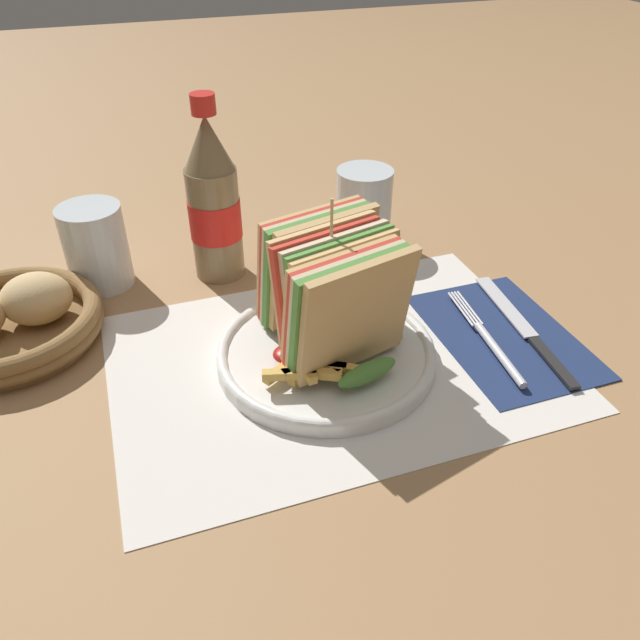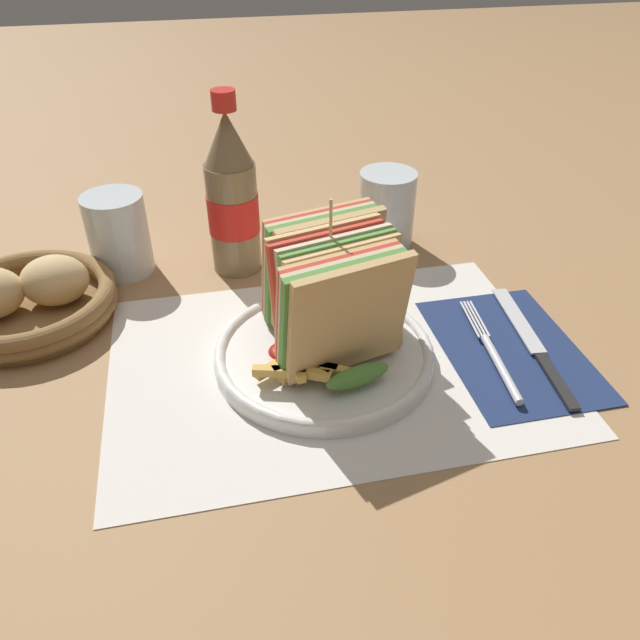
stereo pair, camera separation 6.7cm
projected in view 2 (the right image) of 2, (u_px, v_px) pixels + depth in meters
name	position (u px, v px, depth m)	size (l,w,h in m)	color
ground_plane	(327.00, 349.00, 0.69)	(4.00, 4.00, 0.00)	#9E754C
placemat	(331.00, 362.00, 0.67)	(0.47, 0.33, 0.00)	silver
plate_main	(324.00, 353.00, 0.67)	(0.23, 0.23, 0.02)	white
club_sandwich	(333.00, 291.00, 0.64)	(0.14, 0.20, 0.17)	tan
fries_pile	(303.00, 362.00, 0.62)	(0.11, 0.07, 0.02)	gold
ketchup_blob	(286.00, 351.00, 0.65)	(0.04, 0.03, 0.01)	maroon
napkin	(511.00, 349.00, 0.69)	(0.15, 0.22, 0.00)	navy
fork	(495.00, 357.00, 0.67)	(0.03, 0.18, 0.01)	silver
knife	(534.00, 344.00, 0.69)	(0.04, 0.21, 0.00)	black
coke_bottle_near	(232.00, 198.00, 0.78)	(0.07, 0.07, 0.23)	#7A6647
glass_near	(386.00, 214.00, 0.86)	(0.08, 0.08, 0.11)	silver
glass_far	(119.00, 239.00, 0.80)	(0.08, 0.08, 0.11)	silver
bread_basket	(26.00, 300.00, 0.73)	(0.20, 0.20, 0.07)	olive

